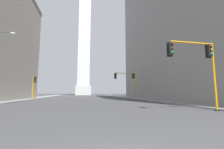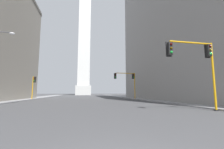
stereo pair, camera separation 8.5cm
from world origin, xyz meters
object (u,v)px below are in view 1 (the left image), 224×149
traffic_light_near_right (199,58)px  traffic_light_mid_right (128,79)px  traffic_light_mid_left (34,84)px  obelisk (84,36)px

traffic_light_near_right → traffic_light_mid_right: bearing=88.9°
traffic_light_near_right → traffic_light_mid_left: traffic_light_near_right is taller
obelisk → traffic_light_near_right: (9.34, -85.06, -33.95)m
traffic_light_mid_right → traffic_light_mid_left: bearing=171.1°
traffic_light_mid_left → traffic_light_mid_right: size_ratio=0.85×
traffic_light_mid_left → traffic_light_mid_right: bearing=-8.9°
traffic_light_near_right → traffic_light_mid_left: (-20.76, 25.30, -1.17)m
obelisk → traffic_light_mid_left: bearing=-100.8°
traffic_light_near_right → obelisk: bearing=96.3°
traffic_light_near_right → traffic_light_mid_right: traffic_light_mid_right is taller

